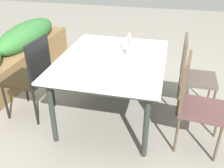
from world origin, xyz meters
TOP-DOWN VIEW (x-y plane):
  - ground_plane at (0.00, 0.00)m, footprint 12.00×12.00m
  - dining_table at (-0.10, -0.09)m, footprint 1.46×1.17m
  - chair_near_left at (-0.42, -1.00)m, footprint 0.47×0.47m
  - chair_near_right at (0.23, -1.00)m, footprint 0.44×0.44m
  - chair_far_side at (-0.30, 0.82)m, footprint 0.47×0.47m
  - flower_vase at (0.05, -0.25)m, footprint 0.06×0.06m
  - planter_box at (0.15, 1.57)m, footprint 3.43×0.53m
  - potted_plant at (1.18, -0.23)m, footprint 0.23×0.23m

SIDE VIEW (x-z plane):
  - ground_plane at x=0.00m, z-range 0.00..0.00m
  - potted_plant at x=1.18m, z-range 0.01..0.50m
  - planter_box at x=0.15m, z-range -0.02..0.75m
  - chair_near_right at x=0.23m, z-range 0.06..1.00m
  - chair_near_left at x=-0.42m, z-range 0.05..1.03m
  - chair_far_side at x=-0.30m, z-range 0.06..1.04m
  - dining_table at x=-0.10m, z-range 0.32..1.07m
  - flower_vase at x=0.05m, z-range 0.73..0.99m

